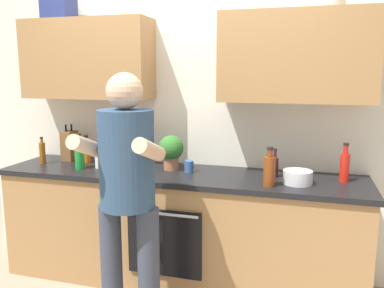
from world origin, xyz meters
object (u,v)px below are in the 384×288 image
(bottle_juice, at_px, (86,152))
(knife_block, at_px, (70,146))
(bottle_syrup, at_px, (42,152))
(bottle_wine, at_px, (275,166))
(person_standing, at_px, (127,185))
(cup_coffee, at_px, (99,162))
(cup_tea, at_px, (189,167))
(bottle_soda, at_px, (80,155))
(mixing_bowl, at_px, (298,177))
(grocery_bag_crisps, at_px, (122,160))
(bottle_vinegar, at_px, (269,170))
(bottle_hotsauce, at_px, (345,166))
(potted_herb, at_px, (171,150))

(bottle_juice, xyz_separation_m, knife_block, (-0.18, 0.03, 0.04))
(bottle_syrup, height_order, bottle_wine, bottle_syrup)
(bottle_juice, height_order, bottle_wine, bottle_juice)
(person_standing, relative_size, cup_coffee, 15.98)
(cup_tea, bearing_deg, bottle_soda, -172.34)
(bottle_wine, bearing_deg, person_standing, -137.17)
(bottle_juice, relative_size, bottle_soda, 0.83)
(bottle_soda, height_order, mixing_bowl, bottle_soda)
(bottle_juice, distance_m, cup_tea, 0.96)
(cup_coffee, bearing_deg, bottle_wine, 4.47)
(cup_tea, bearing_deg, grocery_bag_crisps, -169.23)
(bottle_vinegar, xyz_separation_m, cup_coffee, (-1.37, 0.15, -0.06))
(bottle_syrup, xyz_separation_m, bottle_vinegar, (1.92, -0.17, 0.02))
(knife_block, bearing_deg, bottle_hotsauce, -2.20)
(bottle_vinegar, relative_size, mixing_bowl, 1.34)
(knife_block, bearing_deg, person_standing, -41.85)
(bottle_syrup, bearing_deg, grocery_bag_crisps, -4.18)
(person_standing, distance_m, bottle_wine, 1.14)
(person_standing, xyz_separation_m, potted_herb, (0.02, 0.77, 0.07))
(person_standing, distance_m, mixing_bowl, 1.18)
(person_standing, distance_m, potted_herb, 0.77)
(bottle_hotsauce, bearing_deg, bottle_juice, 178.54)
(bottle_soda, bearing_deg, cup_tea, 7.66)
(bottle_hotsauce, bearing_deg, bottle_syrup, -177.91)
(grocery_bag_crisps, bearing_deg, knife_block, 159.45)
(bottle_syrup, bearing_deg, bottle_soda, -10.71)
(person_standing, bearing_deg, bottle_juice, 133.29)
(bottle_vinegar, height_order, grocery_bag_crisps, bottle_vinegar)
(bottle_soda, relative_size, bottle_wine, 1.34)
(bottle_wine, distance_m, cup_coffee, 1.40)
(bottle_vinegar, bearing_deg, bottle_soda, 176.52)
(bottle_vinegar, distance_m, mixing_bowl, 0.23)
(bottle_soda, height_order, cup_tea, bottle_soda)
(bottle_juice, xyz_separation_m, cup_tea, (0.96, -0.10, -0.05))
(bottle_wine, distance_m, potted_herb, 0.82)
(bottle_juice, distance_m, bottle_wine, 1.61)
(bottle_vinegar, xyz_separation_m, knife_block, (-1.77, 0.35, 0.02))
(bottle_hotsauce, relative_size, knife_block, 0.88)
(potted_herb, bearing_deg, bottle_hotsauce, -0.14)
(person_standing, height_order, bottle_soda, person_standing)
(bottle_juice, bearing_deg, cup_coffee, -36.24)
(potted_herb, bearing_deg, bottle_wine, 0.12)
(bottle_soda, xyz_separation_m, bottle_wine, (1.53, 0.17, -0.03))
(bottle_hotsauce, height_order, bottle_vinegar, bottle_hotsauce)
(bottle_juice, distance_m, bottle_vinegar, 1.62)
(bottle_vinegar, relative_size, knife_block, 0.85)
(bottle_syrup, relative_size, bottle_hotsauce, 0.82)
(person_standing, bearing_deg, bottle_wine, 42.83)
(bottle_syrup, xyz_separation_m, bottle_hotsauce, (2.43, 0.09, 0.02))
(bottle_soda, bearing_deg, bottle_wine, 6.33)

